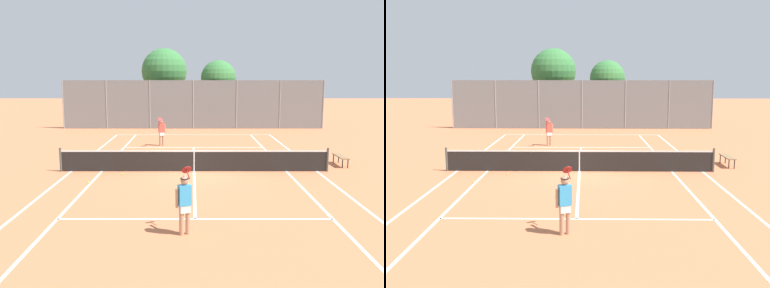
% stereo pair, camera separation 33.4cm
% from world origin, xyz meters
% --- Properties ---
extents(ground_plane, '(120.00, 120.00, 0.00)m').
position_xyz_m(ground_plane, '(0.00, 0.00, 0.00)').
color(ground_plane, '#C67047').
extents(court_line_markings, '(11.10, 23.90, 0.01)m').
position_xyz_m(court_line_markings, '(0.00, 0.00, 0.00)').
color(court_line_markings, silver).
rests_on(court_line_markings, ground).
extents(tennis_net, '(12.00, 0.10, 1.07)m').
position_xyz_m(tennis_net, '(0.00, 0.00, 0.51)').
color(tennis_net, '#474C47').
rests_on(tennis_net, ground).
extents(player_near_side, '(0.46, 0.88, 1.77)m').
position_xyz_m(player_near_side, '(-0.29, -7.63, 0.93)').
color(player_near_side, tan).
rests_on(player_near_side, ground).
extents(player_far_left, '(0.44, 0.89, 1.77)m').
position_xyz_m(player_far_left, '(-1.94, 7.06, 0.93)').
color(player_far_left, tan).
rests_on(player_far_left, ground).
extents(loose_tennis_ball_0, '(0.07, 0.07, 0.07)m').
position_xyz_m(loose_tennis_ball_0, '(-4.23, -2.10, 0.03)').
color(loose_tennis_ball_0, '#D1DB33').
rests_on(loose_tennis_ball_0, ground).
extents(loose_tennis_ball_1, '(0.07, 0.07, 0.07)m').
position_xyz_m(loose_tennis_ball_1, '(-3.12, -0.62, 0.03)').
color(loose_tennis_ball_1, '#D1DB33').
rests_on(loose_tennis_ball_1, ground).
extents(loose_tennis_ball_2, '(0.07, 0.07, 0.07)m').
position_xyz_m(loose_tennis_ball_2, '(-2.71, 3.77, 0.03)').
color(loose_tennis_ball_2, '#D1DB33').
rests_on(loose_tennis_ball_2, ground).
extents(loose_tennis_ball_3, '(0.07, 0.07, 0.07)m').
position_xyz_m(loose_tennis_ball_3, '(3.56, 1.22, 0.03)').
color(loose_tennis_ball_3, '#D1DB33').
rests_on(loose_tennis_ball_3, ground).
extents(loose_tennis_ball_4, '(0.07, 0.07, 0.07)m').
position_xyz_m(loose_tennis_ball_4, '(-3.70, 0.71, 0.03)').
color(loose_tennis_ball_4, '#D1DB33').
rests_on(loose_tennis_ball_4, ground).
extents(courtside_bench, '(0.36, 1.50, 0.47)m').
position_xyz_m(courtside_bench, '(7.00, 1.32, 0.41)').
color(courtside_bench, olive).
rests_on(courtside_bench, ground).
extents(back_fence, '(20.88, 0.08, 3.87)m').
position_xyz_m(back_fence, '(0.00, 15.50, 1.94)').
color(back_fence, gray).
rests_on(back_fence, ground).
extents(tree_behind_left, '(3.95, 3.95, 6.56)m').
position_xyz_m(tree_behind_left, '(-2.57, 19.08, 4.51)').
color(tree_behind_left, brown).
rests_on(tree_behind_left, ground).
extents(tree_behind_right, '(2.91, 2.91, 5.47)m').
position_xyz_m(tree_behind_right, '(2.01, 17.09, 3.94)').
color(tree_behind_right, brown).
rests_on(tree_behind_right, ground).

